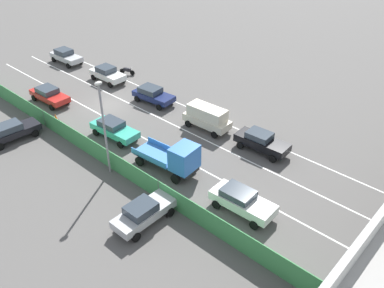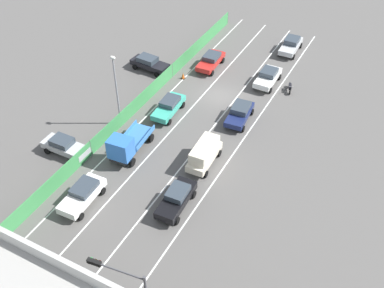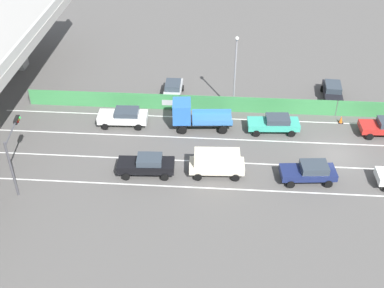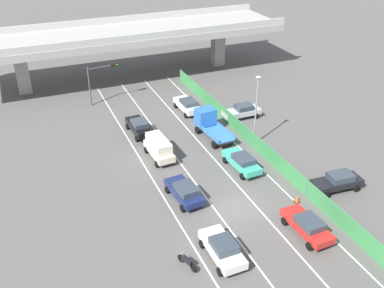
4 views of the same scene
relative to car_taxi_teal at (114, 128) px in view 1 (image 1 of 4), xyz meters
The scene contains 20 objects.
ground_plane 6.27m from the car_taxi_teal, 122.45° to the right, with size 300.00×300.00×0.00m, color #565451.
lane_line_left_edge 8.62m from the car_taxi_teal, behind, with size 0.14×49.28×0.01m, color silver.
lane_line_mid_left 5.30m from the car_taxi_teal, 164.44° to the left, with size 0.14×49.28×0.01m, color silver.
lane_line_mid_right 2.32m from the car_taxi_teal, 139.10° to the left, with size 0.14×49.28×0.01m, color silver.
lane_line_right_edge 2.45m from the car_taxi_teal, 37.95° to the left, with size 0.14×49.28×0.01m, color silver.
green_fence 3.43m from the car_taxi_teal, 24.18° to the left, with size 0.10×45.38×1.67m.
car_taxi_teal is the anchor object (origin of this frame).
car_sedan_white 12.13m from the car_taxi_teal, 125.11° to the right, with size 2.09×4.45×1.67m.
car_hatchback_white 13.98m from the car_taxi_teal, 89.48° to the left, with size 2.18×4.64×1.62m.
car_sedan_red 10.16m from the car_taxi_teal, 88.80° to the right, with size 2.19×4.71×1.56m.
car_van_cream 8.35m from the car_taxi_teal, 142.54° to the left, with size 2.08×4.54×2.20m.
car_sedan_silver 19.29m from the car_taxi_teal, 110.91° to the right, with size 2.12×4.58×1.67m.
car_sedan_navy 7.26m from the car_taxi_teal, 160.94° to the right, with size 2.38×4.56×1.59m.
car_sedan_black 12.81m from the car_taxi_teal, 122.88° to the left, with size 2.13×4.70×1.68m.
flatbed_truck_blue 7.71m from the car_taxi_teal, 89.49° to the left, with size 2.66×5.61×2.73m.
motorcycle 13.72m from the car_taxi_teal, 134.74° to the right, with size 0.86×1.87×0.93m.
parked_sedan_dark 8.85m from the car_taxi_teal, 44.94° to the right, with size 4.69×2.21×1.61m.
parked_wagon_silver 11.28m from the car_taxi_teal, 61.36° to the left, with size 4.52×1.95×1.65m.
street_lamp 6.33m from the car_taxi_teal, 47.37° to the left, with size 0.60×0.36×7.70m.
traffic_cone 6.73m from the car_taxi_teal, 73.61° to the right, with size 0.47×0.47×0.72m.
Camera 1 is at (21.33, 30.93, 19.40)m, focal length 38.21 mm.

